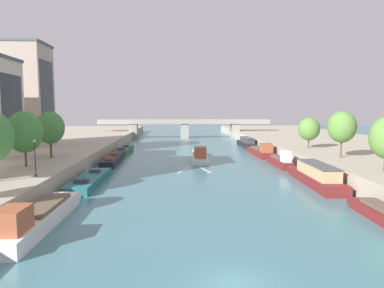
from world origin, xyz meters
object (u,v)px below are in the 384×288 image
object	(u,v)px
moored_boat_left_upstream	(90,180)
moored_boat_right_midway	(316,176)
tree_left_third	(25,132)
moored_boat_left_far	(38,217)
moored_boat_left_second	(124,150)
moored_boat_right_gap_after	(261,151)
tree_right_third	(342,127)
tree_right_distant	(309,129)
lamppost_left_bank	(35,156)
moored_boat_right_upstream	(247,143)
barge_midriver	(200,155)
bridge_far	(185,126)
moored_boat_left_lone	(113,160)
tree_left_end_of_row	(50,128)
moored_boat_right_far	(280,161)

from	to	relation	value
moored_boat_left_upstream	moored_boat_right_midway	size ratio (longest dim) A/B	0.93
tree_left_third	moored_boat_left_far	bearing A→B (deg)	-64.89
moored_boat_left_second	moored_boat_right_gap_after	world-z (taller)	moored_boat_right_gap_after
moored_boat_left_second	tree_right_third	distance (m)	48.08
tree_right_distant	moored_boat_right_midway	bearing A→B (deg)	-108.91
lamppost_left_bank	moored_boat_right_upstream	bearing A→B (deg)	55.41
tree_right_third	barge_midriver	bearing A→B (deg)	144.54
moored_boat_left_upstream	moored_boat_left_second	bearing A→B (deg)	90.07
barge_midriver	bridge_far	distance (m)	51.75
moored_boat_left_lone	moored_boat_left_far	bearing A→B (deg)	-90.17
tree_left_end_of_row	bridge_far	xyz separation A→B (m)	(23.59, 64.97, -3.19)
barge_midriver	moored_boat_left_far	distance (m)	43.47
barge_midriver	tree_left_end_of_row	size ratio (longest dim) A/B	2.34
moored_boat_left_second	moored_boat_right_midway	xyz separation A→B (m)	(31.31, -35.86, 0.64)
moored_boat_right_midway	tree_right_third	size ratio (longest dim) A/B	2.20
bridge_far	tree_right_third	bearing A→B (deg)	-70.76
moored_boat_left_second	bridge_far	world-z (taller)	bridge_far
tree_right_third	lamppost_left_bank	size ratio (longest dim) A/B	1.75
moored_boat_left_second	tree_left_end_of_row	size ratio (longest dim) A/B	1.85
tree_right_third	moored_boat_right_gap_after	bearing A→B (deg)	110.11
tree_right_third	moored_boat_right_far	bearing A→B (deg)	140.80
barge_midriver	moored_boat_left_lone	bearing A→B (deg)	-168.03
moored_boat_left_far	tree_right_third	world-z (taller)	tree_right_third
moored_boat_left_lone	moored_boat_right_gap_after	xyz separation A→B (m)	(31.14, 9.28, 0.29)
bridge_far	moored_boat_left_lone	bearing A→B (deg)	-105.64
moored_boat_left_lone	lamppost_left_bank	xyz separation A→B (m)	(-4.38, -25.63, 4.24)
moored_boat_right_midway	tree_left_end_of_row	distance (m)	41.35
tree_right_third	tree_left_end_of_row	bearing A→B (deg)	177.29
moored_boat_right_far	moored_boat_right_upstream	size ratio (longest dim) A/B	0.71
barge_midriver	moored_boat_right_far	xyz separation A→B (m)	(13.91, -9.08, 0.07)
moored_boat_right_midway	tree_right_third	xyz separation A→B (m)	(7.57, 8.43, 6.24)
moored_boat_left_second	moored_boat_right_gap_after	size ratio (longest dim) A/B	0.94
moored_boat_right_far	tree_right_third	distance (m)	12.16
moored_boat_left_upstream	tree_left_end_of_row	world-z (taller)	tree_left_end_of_row
barge_midriver	tree_right_distant	xyz separation A→B (m)	(21.77, -2.18, 5.45)
moored_boat_left_lone	moored_boat_right_far	distance (m)	31.44
moored_boat_right_midway	moored_boat_right_upstream	bearing A→B (deg)	89.77
moored_boat_left_lone	moored_boat_right_midway	xyz separation A→B (m)	(31.35, -20.39, 0.58)
bridge_far	moored_boat_right_gap_after	bearing A→B (deg)	-71.16
moored_boat_right_upstream	bridge_far	xyz separation A→B (m)	(-16.07, 28.79, 3.09)
moored_boat_right_far	bridge_far	size ratio (longest dim) A/B	0.18
moored_boat_right_gap_after	tree_right_distant	bearing A→B (deg)	-45.59
moored_boat_left_upstream	moored_boat_right_far	size ratio (longest dim) A/B	1.40
moored_boat_right_far	bridge_far	world-z (taller)	bridge_far
moored_boat_right_upstream	bridge_far	bearing A→B (deg)	119.18
barge_midriver	moored_boat_right_gap_after	distance (m)	15.19
moored_boat_left_upstream	moored_boat_right_midway	xyz separation A→B (m)	(31.27, -2.01, 0.68)
moored_boat_right_midway	moored_boat_left_second	bearing A→B (deg)	131.13
tree_right_third	tree_right_distant	xyz separation A→B (m)	(-0.10, 13.40, -1.12)
bridge_far	lamppost_left_bank	bearing A→B (deg)	-103.79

